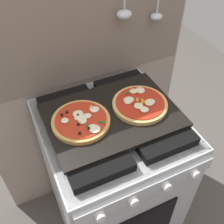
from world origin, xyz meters
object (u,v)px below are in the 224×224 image
Objects in this scene: baking_tray at (112,115)px; pizza_right at (140,104)px; stove at (112,176)px; pizza_left at (81,121)px.

baking_tray is 2.31× the size of pizza_right.
stove is 3.85× the size of pizza_right.
stove is 3.85× the size of pizza_left.
pizza_left is (-0.13, 0.01, 0.48)m from stove.
pizza_left reaches higher than stove.
stove is 0.49m from pizza_right.
pizza_left is 0.26m from pizza_right.
stove is 1.67× the size of baking_tray.
pizza_left is (-0.13, 0.00, 0.02)m from baking_tray.
baking_tray is at bearing -2.15° from pizza_left.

